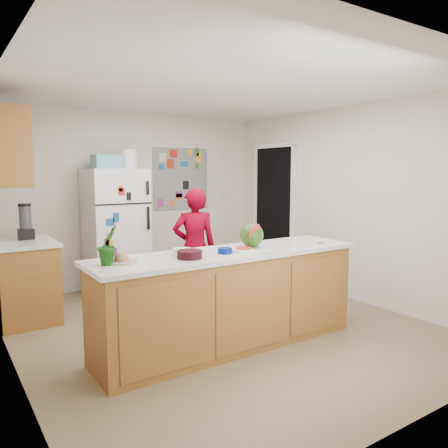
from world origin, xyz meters
TOP-DOWN VIEW (x-y plane):
  - floor at (0.00, 0.00)m, footprint 4.00×4.50m
  - wall_back at (0.00, 2.26)m, footprint 4.00×0.02m
  - wall_left at (-2.01, 0.00)m, footprint 0.02×4.50m
  - wall_right at (2.01, 0.00)m, footprint 0.02×4.50m
  - ceiling at (0.00, 0.00)m, footprint 4.00×4.50m
  - doorway at (1.99, 1.45)m, footprint 0.03×0.85m
  - peninsula_base at (-0.20, -0.50)m, footprint 2.60×0.62m
  - peninsula_top at (-0.20, -0.50)m, footprint 2.68×0.70m
  - side_counter_base at (-1.69, 1.35)m, footprint 0.60×0.80m
  - side_counter_top at (-1.69, 1.35)m, footprint 0.64×0.84m
  - upper_cabinets at (-1.82, 1.30)m, footprint 0.35×1.00m
  - refrigerator at (-0.45, 1.88)m, footprint 0.75×0.70m
  - fridge_top_bin at (-0.55, 1.88)m, footprint 0.35×0.28m
  - photo_collage at (0.75, 2.24)m, footprint 0.95×0.01m
  - person at (0.14, 0.77)m, footprint 0.62×0.51m
  - blender_appliance at (-1.64, 1.48)m, footprint 0.13×0.13m
  - cutting_board at (0.00, -0.51)m, footprint 0.40×0.33m
  - watermelon at (0.06, -0.49)m, footprint 0.23×0.23m
  - watermelon_slice at (-0.09, -0.56)m, footprint 0.15×0.15m
  - cherry_bowl at (-0.68, -0.59)m, footprint 0.22×0.22m
  - white_bowl at (-0.67, -0.43)m, footprint 0.21×0.21m
  - cobalt_bowl at (-0.30, -0.57)m, footprint 0.17×0.17m
  - plate at (-1.24, -0.44)m, footprint 0.26×0.26m
  - paper_towel at (-0.13, -0.57)m, footprint 0.20×0.19m
  - keys at (0.83, -0.66)m, footprint 0.08×0.04m
  - potted_plant at (-1.35, -0.45)m, footprint 0.22×0.21m

SIDE VIEW (x-z plane):
  - floor at x=0.00m, z-range -0.02..0.00m
  - side_counter_base at x=-1.69m, z-range 0.00..0.86m
  - peninsula_base at x=-0.20m, z-range 0.00..0.88m
  - person at x=0.14m, z-range 0.00..1.46m
  - refrigerator at x=-0.45m, z-range 0.00..1.70m
  - side_counter_top at x=-1.69m, z-range 0.86..0.90m
  - peninsula_top at x=-0.20m, z-range 0.88..0.92m
  - cutting_board at x=0.00m, z-range 0.92..0.93m
  - keys at x=0.83m, z-range 0.92..0.93m
  - plate at x=-1.24m, z-range 0.92..0.94m
  - paper_towel at x=-0.13m, z-range 0.92..0.94m
  - watermelon_slice at x=-0.09m, z-range 0.93..0.95m
  - cobalt_bowl at x=-0.30m, z-range 0.92..0.97m
  - white_bowl at x=-0.67m, z-range 0.92..0.98m
  - cherry_bowl at x=-0.68m, z-range 0.92..0.99m
  - doorway at x=1.99m, z-range 0.00..2.04m
  - watermelon at x=0.06m, z-range 0.93..1.16m
  - potted_plant at x=-1.35m, z-range 0.92..1.25m
  - blender_appliance at x=-1.64m, z-range 0.90..1.28m
  - wall_back at x=0.00m, z-range 0.00..2.50m
  - wall_left at x=-2.01m, z-range 0.00..2.50m
  - wall_right at x=2.01m, z-range 0.00..2.50m
  - photo_collage at x=0.75m, z-range 1.08..2.02m
  - fridge_top_bin at x=-0.55m, z-range 1.70..1.88m
  - upper_cabinets at x=-1.82m, z-range 1.50..2.30m
  - ceiling at x=0.00m, z-range 2.50..2.52m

